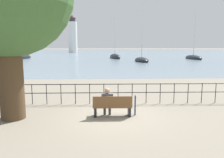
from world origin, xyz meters
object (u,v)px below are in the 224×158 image
at_px(park_bench, 112,107).
at_px(sailboat_3, 142,60).
at_px(closed_umbrella, 135,104).
at_px(harbor_lighthouse, 73,35).
at_px(sailboat_2, 193,58).
at_px(sailboat_1, 22,57).
at_px(seated_person_left, 107,101).
at_px(sailboat_0, 115,57).

xyz_separation_m(park_bench, sailboat_3, (7.11, 34.79, -0.11)).
xyz_separation_m(closed_umbrella, sailboat_3, (6.13, 34.65, -0.18)).
bearing_deg(harbor_lighthouse, sailboat_2, -58.86).
distance_m(park_bench, sailboat_1, 51.17).
bearing_deg(seated_person_left, harbor_lighthouse, 98.81).
bearing_deg(sailboat_2, sailboat_3, -146.65).
bearing_deg(closed_umbrella, seated_person_left, -177.04).
bearing_deg(sailboat_1, sailboat_0, 13.94).
bearing_deg(harbor_lighthouse, seated_person_left, -81.19).
bearing_deg(closed_umbrella, harbor_lighthouse, 99.43).
bearing_deg(closed_umbrella, sailboat_1, 115.29).
distance_m(park_bench, closed_umbrella, 0.98).
relative_size(sailboat_0, sailboat_2, 1.02).
height_order(sailboat_3, harbor_lighthouse, harbor_lighthouse).
height_order(park_bench, sailboat_3, sailboat_3).
xyz_separation_m(sailboat_0, sailboat_3, (4.75, -12.80, -0.08)).
bearing_deg(sailboat_0, sailboat_1, 171.06).
distance_m(seated_person_left, harbor_lighthouse, 108.92).
height_order(sailboat_1, sailboat_2, sailboat_2).
relative_size(closed_umbrella, sailboat_3, 0.08).
height_order(sailboat_0, sailboat_1, sailboat_0).
relative_size(closed_umbrella, sailboat_2, 0.07).
bearing_deg(seated_person_left, sailboat_1, 114.05).
xyz_separation_m(park_bench, sailboat_2, (21.43, 44.04, -0.10)).
height_order(sailboat_0, harbor_lighthouse, harbor_lighthouse).
height_order(seated_person_left, sailboat_0, sailboat_0).
height_order(park_bench, harbor_lighthouse, harbor_lighthouse).
distance_m(sailboat_0, sailboat_3, 13.66).
xyz_separation_m(sailboat_3, harbor_lighthouse, (-23.95, 72.61, 8.65)).
xyz_separation_m(seated_person_left, sailboat_2, (21.65, 43.97, -0.35)).
xyz_separation_m(closed_umbrella, sailboat_0, (1.38, 47.45, -0.11)).
bearing_deg(seated_person_left, sailboat_0, 86.91).
xyz_separation_m(sailboat_1, sailboat_2, (42.44, -2.61, -0.02)).
distance_m(seated_person_left, sailboat_1, 51.02).
relative_size(sailboat_3, harbor_lighthouse, 0.61).
xyz_separation_m(seated_person_left, closed_umbrella, (1.19, 0.06, -0.17)).
bearing_deg(sailboat_3, seated_person_left, -106.78).
bearing_deg(park_bench, sailboat_2, 64.06).
xyz_separation_m(seated_person_left, sailboat_0, (2.57, 47.52, -0.28)).
bearing_deg(sailboat_2, sailboat_1, 176.94).
height_order(sailboat_0, sailboat_3, sailboat_0).
height_order(park_bench, sailboat_2, sailboat_2).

